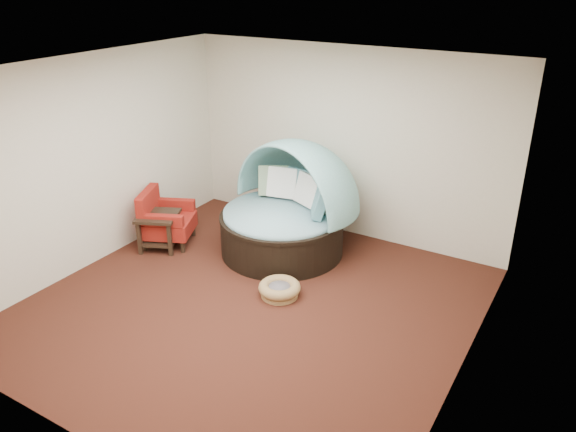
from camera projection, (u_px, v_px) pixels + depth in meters
The scene contains 10 objects.
floor at pixel (251, 305), 6.82m from camera, with size 5.00×5.00×0.00m, color #471F14.
wall_back at pixel (345, 143), 8.21m from camera, with size 5.00×5.00×0.00m, color beige.
wall_front at pixel (62, 306), 4.29m from camera, with size 5.00×5.00×0.00m, color beige.
wall_left at pixel (92, 162), 7.42m from camera, with size 5.00×5.00×0.00m, color beige.
wall_right at pixel (475, 253), 5.08m from camera, with size 5.00×5.00×0.00m, color beige.
ceiling at pixel (244, 71), 5.68m from camera, with size 5.00×5.00×0.00m, color white.
canopy_daybed at pixel (287, 202), 7.87m from camera, with size 2.20×2.16×1.61m.
pet_basket at pixel (280, 289), 6.98m from camera, with size 0.64×0.64×0.18m.
red_armchair at pixel (165, 219), 8.23m from camera, with size 0.92×0.92×0.82m.
side_table at pixel (159, 226), 8.08m from camera, with size 0.73×0.73×0.53m.
Camera 1 is at (3.35, -4.74, 3.77)m, focal length 35.00 mm.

